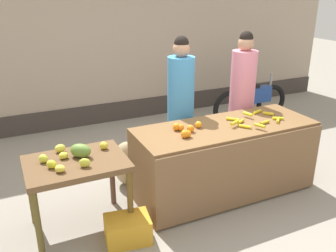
{
  "coord_description": "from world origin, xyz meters",
  "views": [
    {
      "loc": [
        -1.93,
        -3.31,
        2.41
      ],
      "look_at": [
        -0.3,
        0.15,
        0.92
      ],
      "focal_mm": 39.15,
      "sensor_mm": 36.0,
      "label": 1
    }
  ],
  "objects_px": {
    "vendor_woman_pink_shirt": "(242,99)",
    "produce_sack": "(127,163)",
    "parked_motorcycle": "(251,101)",
    "produce_crate": "(128,229)",
    "vendor_woman_blue_shirt": "(181,108)"
  },
  "relations": [
    {
      "from": "vendor_woman_blue_shirt",
      "to": "parked_motorcycle",
      "type": "height_order",
      "value": "vendor_woman_blue_shirt"
    },
    {
      "from": "vendor_woman_pink_shirt",
      "to": "produce_sack",
      "type": "height_order",
      "value": "vendor_woman_pink_shirt"
    },
    {
      "from": "vendor_woman_pink_shirt",
      "to": "produce_sack",
      "type": "xyz_separation_m",
      "value": [
        -1.67,
        0.04,
        -0.64
      ]
    },
    {
      "from": "vendor_woman_pink_shirt",
      "to": "produce_sack",
      "type": "distance_m",
      "value": 1.79
    },
    {
      "from": "produce_sack",
      "to": "vendor_woman_pink_shirt",
      "type": "bearing_deg",
      "value": -1.48
    },
    {
      "from": "vendor_woman_blue_shirt",
      "to": "produce_crate",
      "type": "relative_size",
      "value": 4.17
    },
    {
      "from": "parked_motorcycle",
      "to": "vendor_woman_blue_shirt",
      "type": "bearing_deg",
      "value": -149.4
    },
    {
      "from": "produce_sack",
      "to": "vendor_woman_blue_shirt",
      "type": "bearing_deg",
      "value": -0.7
    },
    {
      "from": "parked_motorcycle",
      "to": "produce_sack",
      "type": "distance_m",
      "value": 3.08
    },
    {
      "from": "produce_crate",
      "to": "produce_sack",
      "type": "xyz_separation_m",
      "value": [
        0.37,
        1.06,
        0.16
      ]
    },
    {
      "from": "produce_crate",
      "to": "parked_motorcycle",
      "type": "bearing_deg",
      "value": 35.51
    },
    {
      "from": "parked_motorcycle",
      "to": "produce_crate",
      "type": "bearing_deg",
      "value": -144.49
    },
    {
      "from": "produce_crate",
      "to": "vendor_woman_blue_shirt",
      "type": "bearing_deg",
      "value": 43.28
    },
    {
      "from": "vendor_woman_pink_shirt",
      "to": "produce_crate",
      "type": "xyz_separation_m",
      "value": [
        -2.04,
        -1.02,
        -0.8
      ]
    },
    {
      "from": "parked_motorcycle",
      "to": "produce_sack",
      "type": "xyz_separation_m",
      "value": [
        -2.82,
        -1.22,
        -0.11
      ]
    }
  ]
}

